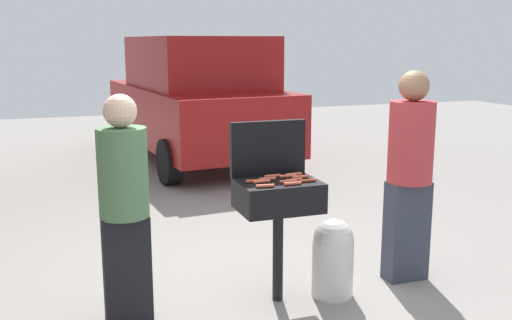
% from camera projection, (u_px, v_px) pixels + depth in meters
% --- Properties ---
extents(ground_plane, '(24.00, 24.00, 0.00)m').
position_uv_depth(ground_plane, '(257.00, 293.00, 4.65)').
color(ground_plane, gray).
extents(bbq_grill, '(0.60, 0.44, 0.94)m').
position_uv_depth(bbq_grill, '(278.00, 200.00, 4.37)').
color(bbq_grill, black).
rests_on(bbq_grill, ground).
extents(grill_lid_open, '(0.60, 0.05, 0.42)m').
position_uv_depth(grill_lid_open, '(268.00, 148.00, 4.50)').
color(grill_lid_open, black).
rests_on(grill_lid_open, bbq_grill).
extents(hot_dog_0, '(0.13, 0.03, 0.03)m').
position_uv_depth(hot_dog_0, '(267.00, 179.00, 4.35)').
color(hot_dog_0, '#B74C33').
rests_on(hot_dog_0, bbq_grill).
extents(hot_dog_1, '(0.13, 0.03, 0.03)m').
position_uv_depth(hot_dog_1, '(262.00, 181.00, 4.27)').
color(hot_dog_1, '#C6593D').
rests_on(hot_dog_1, bbq_grill).
extents(hot_dog_2, '(0.13, 0.03, 0.03)m').
position_uv_depth(hot_dog_2, '(300.00, 177.00, 4.42)').
color(hot_dog_2, '#C6593D').
rests_on(hot_dog_2, bbq_grill).
extents(hot_dog_3, '(0.13, 0.03, 0.03)m').
position_uv_depth(hot_dog_3, '(292.00, 184.00, 4.21)').
color(hot_dog_3, '#C6593D').
rests_on(hot_dog_3, bbq_grill).
extents(hot_dog_4, '(0.13, 0.04, 0.03)m').
position_uv_depth(hot_dog_4, '(255.00, 181.00, 4.28)').
color(hot_dog_4, '#AD4228').
rests_on(hot_dog_4, bbq_grill).
extents(hot_dog_5, '(0.13, 0.03, 0.03)m').
position_uv_depth(hot_dog_5, '(288.00, 182.00, 4.27)').
color(hot_dog_5, '#B74C33').
rests_on(hot_dog_5, bbq_grill).
extents(hot_dog_6, '(0.13, 0.04, 0.03)m').
position_uv_depth(hot_dog_6, '(265.00, 186.00, 4.14)').
color(hot_dog_6, '#C6593D').
rests_on(hot_dog_6, bbq_grill).
extents(hot_dog_7, '(0.13, 0.04, 0.03)m').
position_uv_depth(hot_dog_7, '(294.00, 180.00, 4.32)').
color(hot_dog_7, '#B74C33').
rests_on(hot_dog_7, bbq_grill).
extents(hot_dog_8, '(0.13, 0.04, 0.03)m').
position_uv_depth(hot_dog_8, '(272.00, 176.00, 4.44)').
color(hot_dog_8, '#B74C33').
rests_on(hot_dog_8, bbq_grill).
extents(hot_dog_9, '(0.13, 0.03, 0.03)m').
position_uv_depth(hot_dog_9, '(288.00, 176.00, 4.44)').
color(hot_dog_9, '#C6593D').
rests_on(hot_dog_9, bbq_grill).
extents(hot_dog_10, '(0.13, 0.03, 0.03)m').
position_uv_depth(hot_dog_10, '(294.00, 174.00, 4.50)').
color(hot_dog_10, '#C6593D').
rests_on(hot_dog_10, bbq_grill).
extents(hot_dog_11, '(0.13, 0.03, 0.03)m').
position_uv_depth(hot_dog_11, '(307.00, 181.00, 4.30)').
color(hot_dog_11, '#AD4228').
rests_on(hot_dog_11, bbq_grill).
extents(propane_tank, '(0.32, 0.32, 0.62)m').
position_uv_depth(propane_tank, '(333.00, 256.00, 4.54)').
color(propane_tank, silver).
rests_on(propane_tank, ground).
extents(person_left, '(0.34, 0.34, 1.61)m').
position_uv_depth(person_left, '(124.00, 202.00, 4.01)').
color(person_left, black).
rests_on(person_left, ground).
extents(person_right, '(0.36, 0.36, 1.73)m').
position_uv_depth(person_right, '(410.00, 169.00, 4.75)').
color(person_right, '#333847').
rests_on(person_right, ground).
extents(parked_minivan, '(2.36, 4.56, 2.02)m').
position_uv_depth(parked_minivan, '(196.00, 99.00, 9.64)').
color(parked_minivan, maroon).
rests_on(parked_minivan, ground).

